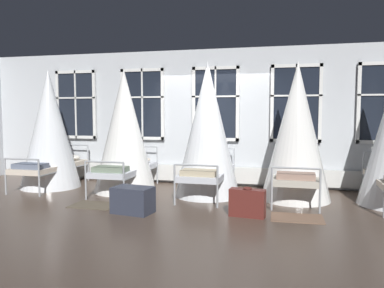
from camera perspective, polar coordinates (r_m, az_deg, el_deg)
ground at (r=7.63m, az=1.85°, el=-7.74°), size 21.52×21.52×0.00m
back_wall_with_windows at (r=8.72m, az=3.65°, el=3.96°), size 11.47×0.10×3.07m
window_bank at (r=8.62m, az=3.49°, el=0.85°), size 8.03×0.10×2.60m
cot_first at (r=8.96m, az=-20.48°, el=1.85°), size 1.29×1.93×2.57m
cot_second at (r=8.07m, az=-10.02°, el=1.71°), size 1.29×1.92×2.55m
cot_third at (r=7.52m, az=2.33°, el=1.91°), size 1.29×1.93×2.64m
cot_fourth at (r=7.42m, az=15.34°, el=1.53°), size 1.29×1.94×2.59m
rug_second at (r=7.09m, az=-14.38°, el=-8.81°), size 0.80×0.57×0.01m
rug_fourth at (r=6.29m, az=15.41°, el=-10.58°), size 0.81×0.58×0.01m
suitcase_dark at (r=6.17m, az=8.25°, el=-8.67°), size 0.58×0.28×0.47m
travel_trunk at (r=6.40m, az=-8.82°, el=-8.25°), size 0.69×0.49×0.43m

